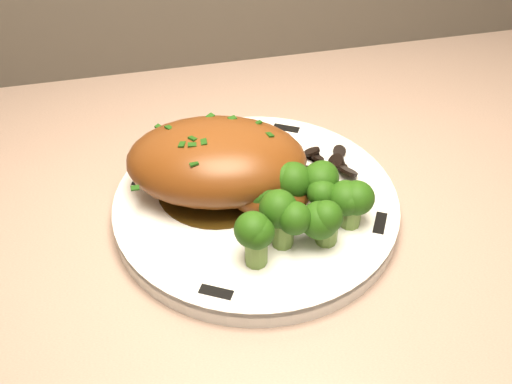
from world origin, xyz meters
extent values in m
cube|color=tan|center=(-0.28, 1.67, 0.80)|extent=(1.89, 0.62, 0.03)
cube|color=#4C443A|center=(-0.28, 1.99, 0.87)|extent=(1.89, 0.02, 0.12)
cylinder|color=white|center=(-0.39, 1.69, 0.82)|extent=(0.35, 0.35, 0.02)
cube|color=black|center=(-0.33, 1.79, 0.83)|extent=(0.03, 0.02, 0.00)
cube|color=black|center=(-0.49, 1.75, 0.83)|extent=(0.02, 0.03, 0.00)
cube|color=black|center=(-0.44, 1.58, 0.83)|extent=(0.03, 0.02, 0.00)
cube|color=black|center=(-0.28, 1.63, 0.83)|extent=(0.02, 0.03, 0.00)
cylinder|color=#362409|center=(-0.42, 1.71, 0.83)|extent=(0.12, 0.12, 0.00)
ellipsoid|color=brown|center=(-0.42, 1.71, 0.87)|extent=(0.19, 0.15, 0.07)
ellipsoid|color=brown|center=(-0.38, 1.68, 0.85)|extent=(0.09, 0.08, 0.04)
cube|color=#163F0D|center=(-0.47, 1.73, 0.89)|extent=(0.01, 0.01, 0.00)
cube|color=#163F0D|center=(-0.45, 1.73, 0.90)|extent=(0.01, 0.01, 0.00)
cube|color=#163F0D|center=(-0.43, 1.72, 0.90)|extent=(0.01, 0.01, 0.00)
cube|color=#163F0D|center=(-0.41, 1.72, 0.90)|extent=(0.01, 0.01, 0.00)
cube|color=#163F0D|center=(-0.39, 1.71, 0.90)|extent=(0.01, 0.01, 0.00)
cube|color=#163F0D|center=(-0.37, 1.71, 0.89)|extent=(0.01, 0.01, 0.00)
cylinder|color=black|center=(-0.30, 1.71, 0.83)|extent=(0.01, 0.01, 0.01)
cylinder|color=black|center=(-0.30, 1.72, 0.84)|extent=(0.02, 0.02, 0.01)
cylinder|color=black|center=(-0.30, 1.73, 0.84)|extent=(0.02, 0.02, 0.01)
cylinder|color=black|center=(-0.31, 1.73, 0.83)|extent=(0.02, 0.02, 0.01)
cylinder|color=black|center=(-0.32, 1.73, 0.84)|extent=(0.02, 0.02, 0.01)
cylinder|color=black|center=(-0.33, 1.73, 0.84)|extent=(0.02, 0.02, 0.01)
cylinder|color=black|center=(-0.34, 1.73, 0.83)|extent=(0.02, 0.02, 0.01)
cylinder|color=black|center=(-0.35, 1.73, 0.84)|extent=(0.02, 0.02, 0.00)
cylinder|color=black|center=(-0.35, 1.72, 0.84)|extent=(0.02, 0.02, 0.01)
cylinder|color=black|center=(-0.35, 1.71, 0.83)|extent=(0.02, 0.02, 0.01)
cylinder|color=black|center=(-0.35, 1.71, 0.84)|extent=(0.02, 0.02, 0.01)
cylinder|color=black|center=(-0.35, 1.70, 0.84)|extent=(0.03, 0.03, 0.01)
cylinder|color=black|center=(-0.34, 1.70, 0.83)|extent=(0.03, 0.03, 0.01)
cylinder|color=black|center=(-0.33, 1.69, 0.84)|extent=(0.02, 0.02, 0.01)
cylinder|color=black|center=(-0.32, 1.69, 0.84)|extent=(0.02, 0.02, 0.02)
cylinder|color=black|center=(-0.31, 1.70, 0.83)|extent=(0.03, 0.03, 0.02)
cylinder|color=black|center=(-0.30, 1.70, 0.84)|extent=(0.03, 0.03, 0.01)
cylinder|color=black|center=(-0.30, 1.71, 0.84)|extent=(0.03, 0.03, 0.01)
cylinder|color=olive|center=(-0.39, 1.66, 0.85)|extent=(0.02, 0.02, 0.03)
sphere|color=#133508|center=(-0.39, 1.66, 0.86)|extent=(0.03, 0.03, 0.03)
cylinder|color=olive|center=(-0.36, 1.68, 0.85)|extent=(0.02, 0.02, 0.03)
sphere|color=#133508|center=(-0.36, 1.68, 0.86)|extent=(0.03, 0.03, 0.03)
cylinder|color=olive|center=(-0.33, 1.66, 0.85)|extent=(0.02, 0.02, 0.03)
sphere|color=#133508|center=(-0.33, 1.66, 0.86)|extent=(0.03, 0.03, 0.03)
cylinder|color=olive|center=(-0.38, 1.63, 0.85)|extent=(0.02, 0.02, 0.03)
sphere|color=#133508|center=(-0.38, 1.63, 0.86)|extent=(0.03, 0.03, 0.03)
cylinder|color=olive|center=(-0.34, 1.62, 0.85)|extent=(0.02, 0.02, 0.03)
sphere|color=#133508|center=(-0.34, 1.62, 0.86)|extent=(0.03, 0.03, 0.03)
cylinder|color=olive|center=(-0.31, 1.64, 0.85)|extent=(0.02, 0.02, 0.03)
sphere|color=#133508|center=(-0.31, 1.64, 0.86)|extent=(0.03, 0.03, 0.03)
cylinder|color=olive|center=(-0.40, 1.61, 0.85)|extent=(0.02, 0.02, 0.03)
sphere|color=#133508|center=(-0.40, 1.61, 0.86)|extent=(0.03, 0.03, 0.03)
camera|label=1|loc=(-0.49, 1.24, 1.25)|focal=45.00mm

